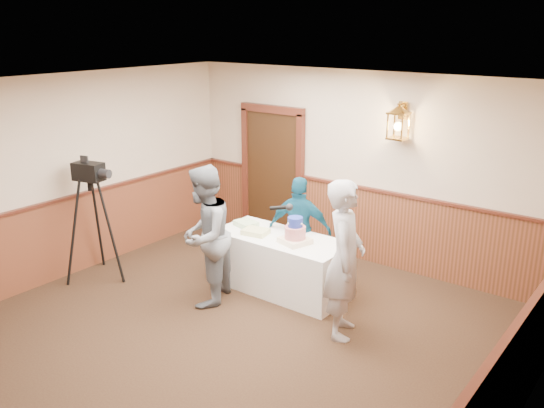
{
  "coord_description": "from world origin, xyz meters",
  "views": [
    {
      "loc": [
        3.87,
        -3.79,
        3.42
      ],
      "look_at": [
        -0.29,
        1.7,
        1.25
      ],
      "focal_mm": 38.0,
      "sensor_mm": 36.0,
      "label": 1
    }
  ],
  "objects_px": {
    "baker": "(345,259)",
    "sheet_cake_yellow": "(256,232)",
    "assistant_p": "(300,230)",
    "interviewer": "(204,236)",
    "sheet_cake_green": "(246,224)",
    "display_table": "(281,263)",
    "tiered_cake": "(295,233)",
    "tv_camera_rig": "(94,227)"
  },
  "relations": [
    {
      "from": "display_table",
      "to": "tiered_cake",
      "type": "relative_size",
      "value": 4.31
    },
    {
      "from": "tiered_cake",
      "to": "tv_camera_rig",
      "type": "xyz_separation_m",
      "value": [
        -2.55,
        -1.17,
        -0.14
      ]
    },
    {
      "from": "sheet_cake_green",
      "to": "assistant_p",
      "type": "height_order",
      "value": "assistant_p"
    },
    {
      "from": "tiered_cake",
      "to": "interviewer",
      "type": "relative_size",
      "value": 0.23
    },
    {
      "from": "baker",
      "to": "tv_camera_rig",
      "type": "distance_m",
      "value": 3.6
    },
    {
      "from": "display_table",
      "to": "sheet_cake_yellow",
      "type": "height_order",
      "value": "sheet_cake_yellow"
    },
    {
      "from": "sheet_cake_yellow",
      "to": "sheet_cake_green",
      "type": "relative_size",
      "value": 1.09
    },
    {
      "from": "tiered_cake",
      "to": "assistant_p",
      "type": "xyz_separation_m",
      "value": [
        -0.24,
        0.45,
        -0.15
      ]
    },
    {
      "from": "sheet_cake_green",
      "to": "interviewer",
      "type": "bearing_deg",
      "value": -84.5
    },
    {
      "from": "baker",
      "to": "tiered_cake",
      "type": "bearing_deg",
      "value": 41.8
    },
    {
      "from": "sheet_cake_green",
      "to": "assistant_p",
      "type": "relative_size",
      "value": 0.2
    },
    {
      "from": "tiered_cake",
      "to": "interviewer",
      "type": "height_order",
      "value": "interviewer"
    },
    {
      "from": "tiered_cake",
      "to": "sheet_cake_yellow",
      "type": "relative_size",
      "value": 1.29
    },
    {
      "from": "baker",
      "to": "sheet_cake_yellow",
      "type": "bearing_deg",
      "value": 52.04
    },
    {
      "from": "tiered_cake",
      "to": "sheet_cake_yellow",
      "type": "height_order",
      "value": "tiered_cake"
    },
    {
      "from": "display_table",
      "to": "interviewer",
      "type": "distance_m",
      "value": 1.15
    },
    {
      "from": "display_table",
      "to": "tiered_cake",
      "type": "bearing_deg",
      "value": -15.48
    },
    {
      "from": "sheet_cake_green",
      "to": "tv_camera_rig",
      "type": "height_order",
      "value": "tv_camera_rig"
    },
    {
      "from": "sheet_cake_yellow",
      "to": "assistant_p",
      "type": "distance_m",
      "value": 0.62
    },
    {
      "from": "tiered_cake",
      "to": "sheet_cake_green",
      "type": "relative_size",
      "value": 1.4
    },
    {
      "from": "sheet_cake_yellow",
      "to": "interviewer",
      "type": "distance_m",
      "value": 0.78
    },
    {
      "from": "interviewer",
      "to": "baker",
      "type": "height_order",
      "value": "baker"
    },
    {
      "from": "tiered_cake",
      "to": "display_table",
      "type": "bearing_deg",
      "value": 164.52
    },
    {
      "from": "tiered_cake",
      "to": "baker",
      "type": "bearing_deg",
      "value": -23.62
    },
    {
      "from": "display_table",
      "to": "sheet_cake_yellow",
      "type": "bearing_deg",
      "value": -159.13
    },
    {
      "from": "sheet_cake_yellow",
      "to": "assistant_p",
      "type": "xyz_separation_m",
      "value": [
        0.37,
        0.5,
        -0.04
      ]
    },
    {
      "from": "tiered_cake",
      "to": "tv_camera_rig",
      "type": "bearing_deg",
      "value": -155.24
    },
    {
      "from": "sheet_cake_yellow",
      "to": "tiered_cake",
      "type": "bearing_deg",
      "value": 4.75
    },
    {
      "from": "sheet_cake_yellow",
      "to": "tv_camera_rig",
      "type": "bearing_deg",
      "value": -149.96
    },
    {
      "from": "display_table",
      "to": "sheet_cake_yellow",
      "type": "xyz_separation_m",
      "value": [
        -0.33,
        -0.13,
        0.41
      ]
    },
    {
      "from": "assistant_p",
      "to": "sheet_cake_green",
      "type": "bearing_deg",
      "value": 5.55
    },
    {
      "from": "sheet_cake_yellow",
      "to": "interviewer",
      "type": "height_order",
      "value": "interviewer"
    },
    {
      "from": "tiered_cake",
      "to": "sheet_cake_green",
      "type": "bearing_deg",
      "value": 172.52
    },
    {
      "from": "display_table",
      "to": "sheet_cake_yellow",
      "type": "relative_size",
      "value": 5.56
    },
    {
      "from": "display_table",
      "to": "sheet_cake_yellow",
      "type": "distance_m",
      "value": 0.54
    },
    {
      "from": "display_table",
      "to": "sheet_cake_green",
      "type": "xyz_separation_m",
      "value": [
        -0.63,
        0.04,
        0.41
      ]
    },
    {
      "from": "sheet_cake_green",
      "to": "baker",
      "type": "bearing_deg",
      "value": -16.14
    },
    {
      "from": "sheet_cake_yellow",
      "to": "baker",
      "type": "relative_size",
      "value": 0.18
    },
    {
      "from": "baker",
      "to": "assistant_p",
      "type": "bearing_deg",
      "value": 29.45
    },
    {
      "from": "sheet_cake_green",
      "to": "sheet_cake_yellow",
      "type": "bearing_deg",
      "value": -29.07
    },
    {
      "from": "sheet_cake_yellow",
      "to": "sheet_cake_green",
      "type": "height_order",
      "value": "sheet_cake_green"
    },
    {
      "from": "sheet_cake_yellow",
      "to": "assistant_p",
      "type": "height_order",
      "value": "assistant_p"
    }
  ]
}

